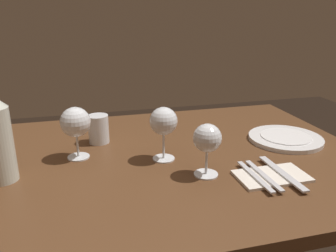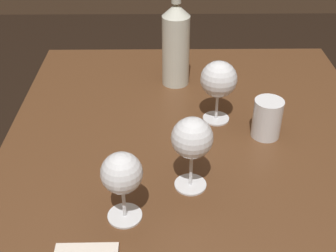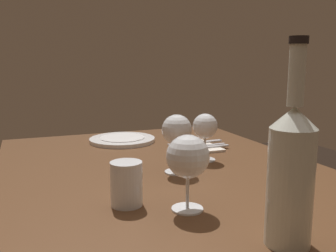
{
  "view_description": "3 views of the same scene",
  "coord_description": "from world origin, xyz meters",
  "px_view_note": "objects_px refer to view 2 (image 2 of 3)",
  "views": [
    {
      "loc": [
        -0.21,
        -0.93,
        1.17
      ],
      "look_at": [
        0.04,
        0.01,
        0.84
      ],
      "focal_mm": 36.75,
      "sensor_mm": 36.0,
      "label": 1
    },
    {
      "loc": [
        0.7,
        -0.07,
        1.35
      ],
      "look_at": [
        -0.06,
        -0.06,
        0.84
      ],
      "focal_mm": 47.32,
      "sensor_mm": 36.0,
      "label": 2
    },
    {
      "loc": [
        -0.89,
        0.36,
        1.05
      ],
      "look_at": [
        0.04,
        -0.0,
        0.87
      ],
      "focal_mm": 39.75,
      "sensor_mm": 36.0,
      "label": 3
    }
  ],
  "objects_px": {
    "wine_glass_right": "(192,140)",
    "wine_glass_centre": "(219,80)",
    "wine_glass_left": "(122,175)",
    "water_tumbler": "(267,120)",
    "wine_bottle": "(176,42)"
  },
  "relations": [
    {
      "from": "wine_glass_right",
      "to": "wine_glass_centre",
      "type": "relative_size",
      "value": 1.02
    },
    {
      "from": "wine_glass_right",
      "to": "wine_glass_centre",
      "type": "distance_m",
      "value": 0.26
    },
    {
      "from": "wine_glass_left",
      "to": "wine_glass_centre",
      "type": "distance_m",
      "value": 0.39
    },
    {
      "from": "wine_bottle",
      "to": "water_tumbler",
      "type": "distance_m",
      "value": 0.35
    },
    {
      "from": "wine_bottle",
      "to": "water_tumbler",
      "type": "relative_size",
      "value": 3.6
    },
    {
      "from": "wine_glass_left",
      "to": "water_tumbler",
      "type": "relative_size",
      "value": 1.54
    },
    {
      "from": "wine_glass_left",
      "to": "wine_glass_centre",
      "type": "height_order",
      "value": "wine_glass_centre"
    },
    {
      "from": "wine_glass_right",
      "to": "wine_bottle",
      "type": "relative_size",
      "value": 0.47
    },
    {
      "from": "wine_glass_right",
      "to": "water_tumbler",
      "type": "relative_size",
      "value": 1.7
    },
    {
      "from": "wine_bottle",
      "to": "water_tumbler",
      "type": "bearing_deg",
      "value": 38.26
    },
    {
      "from": "wine_glass_left",
      "to": "wine_glass_right",
      "type": "height_order",
      "value": "wine_glass_right"
    },
    {
      "from": "wine_bottle",
      "to": "water_tumbler",
      "type": "xyz_separation_m",
      "value": [
        0.26,
        0.21,
        -0.08
      ]
    },
    {
      "from": "wine_glass_left",
      "to": "wine_glass_centre",
      "type": "relative_size",
      "value": 0.92
    },
    {
      "from": "wine_glass_centre",
      "to": "wine_glass_right",
      "type": "bearing_deg",
      "value": -17.42
    },
    {
      "from": "wine_glass_left",
      "to": "wine_glass_right",
      "type": "bearing_deg",
      "value": 123.75
    }
  ]
}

